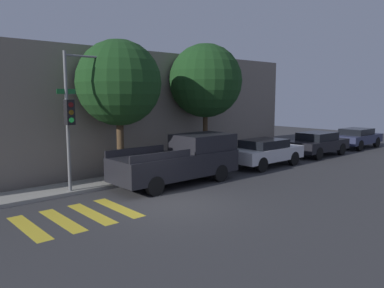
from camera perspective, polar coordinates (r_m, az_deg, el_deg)
name	(u,v)px	position (r m, az deg, el deg)	size (l,w,h in m)	color
ground_plane	(170,204)	(12.83, -3.33, -9.11)	(60.00, 60.00, 0.00)	#333335
sidewalk	(111,182)	(16.08, -12.31, -5.61)	(26.00, 1.67, 0.14)	gray
building_row	(66,111)	(19.51, -18.67, 4.75)	(26.00, 6.00, 5.75)	slate
crosswalk	(77,217)	(12.02, -17.13, -10.57)	(3.27, 2.60, 0.00)	gold
traffic_light_pole	(81,101)	(14.41, -16.56, 6.32)	(2.64, 0.56, 5.22)	slate
pickup_truck	(182,159)	(15.60, -1.52, -2.36)	(5.52, 1.99, 1.99)	black
sedan_near_corner	(265,152)	(19.65, 11.05, -1.14)	(4.32, 1.88, 1.41)	silver
sedan_middle	(318,143)	(23.94, 18.61, 0.14)	(4.37, 1.87, 1.44)	black
sedan_far_end	(357,137)	(28.53, 23.82, 0.95)	(4.23, 1.85, 1.37)	#2D3351
tree_near_corner	(119,83)	(16.06, -11.09, 9.07)	(3.57, 3.57, 5.95)	#4C3823
tree_midblock	(205,81)	(19.08, 2.07, 9.58)	(3.69, 3.69, 6.23)	#42301E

